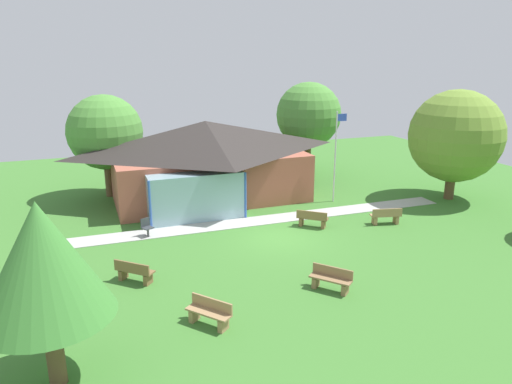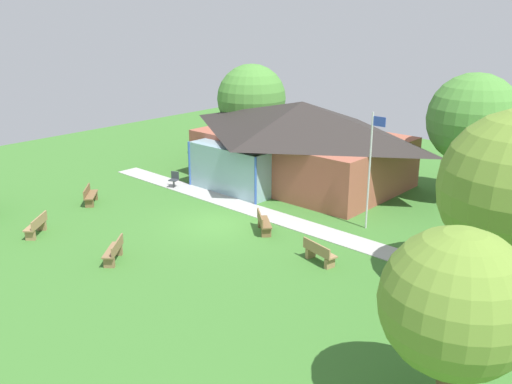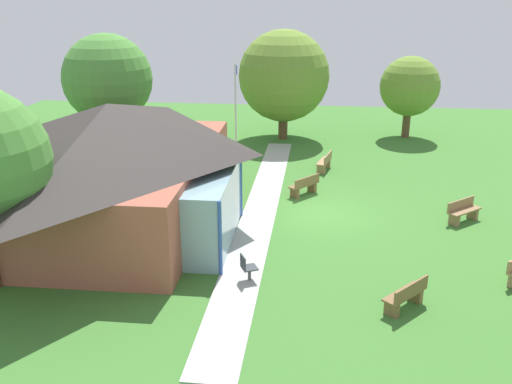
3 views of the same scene
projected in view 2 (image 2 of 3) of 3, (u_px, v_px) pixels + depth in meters
name	position (u px, v px, depth m)	size (l,w,h in m)	color
ground_plane	(220.00, 224.00, 25.00)	(44.00, 44.00, 0.00)	#3D752D
pavilion	(299.00, 141.00, 30.47)	(11.62, 8.67, 4.42)	#A35642
footpath	(254.00, 210.00, 26.63)	(20.66, 1.30, 0.03)	#ADADA8
flagpole	(370.00, 166.00, 23.65)	(0.64, 0.08, 5.11)	silver
bench_front_left	(37.00, 226.00, 23.69)	(1.29, 1.44, 0.84)	#9E7A51
bench_mid_left	(90.00, 196.00, 27.50)	(1.40, 1.34, 0.84)	brown
bench_rear_near_path	(263.00, 223.00, 24.01)	(1.42, 1.31, 0.84)	brown
bench_front_center	(114.00, 251.00, 21.24)	(1.30, 1.43, 0.84)	olive
bench_mid_right	(319.00, 253.00, 21.09)	(1.56, 0.78, 0.84)	#9E7A51
patio_chair_west	(174.00, 180.00, 29.96)	(0.59, 0.59, 0.86)	#33383D
tree_behind_pavilion_left	(252.00, 99.00, 34.83)	(4.28, 4.28, 5.93)	brown
tree_far_east	(456.00, 303.00, 12.33)	(3.44, 3.44, 4.74)	brown
tree_behind_pavilion_right	(473.00, 119.00, 26.97)	(4.44, 4.44, 6.30)	brown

